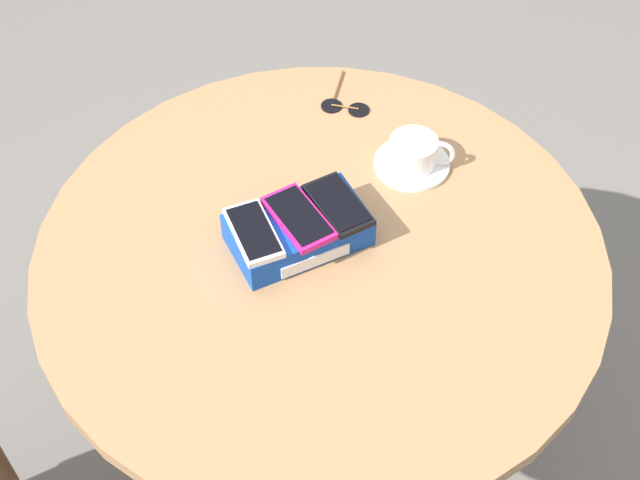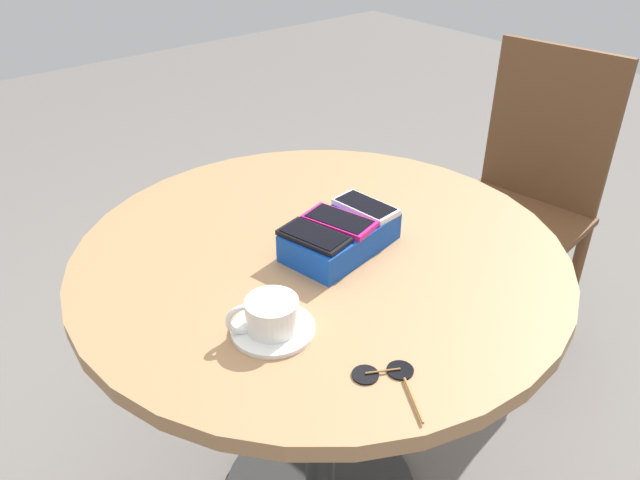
% 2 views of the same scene
% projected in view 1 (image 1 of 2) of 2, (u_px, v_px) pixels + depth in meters
% --- Properties ---
extents(ground_plane, '(8.00, 8.00, 0.00)m').
position_uv_depth(ground_plane, '(320.00, 457.00, 1.99)').
color(ground_plane, slate).
extents(round_table, '(0.93, 0.93, 0.73)m').
position_uv_depth(round_table, '(320.00, 301.00, 1.54)').
color(round_table, '#2D2D2D').
rests_on(round_table, ground_plane).
extents(phone_box, '(0.23, 0.16, 0.05)m').
position_uv_depth(phone_box, '(298.00, 230.00, 1.42)').
color(phone_box, '#0F42AD').
rests_on(phone_box, round_table).
extents(phone_white, '(0.07, 0.13, 0.01)m').
position_uv_depth(phone_white, '(254.00, 232.00, 1.38)').
color(phone_white, silver).
rests_on(phone_white, phone_box).
extents(phone_magenta, '(0.10, 0.14, 0.01)m').
position_uv_depth(phone_magenta, '(299.00, 218.00, 1.40)').
color(phone_magenta, '#D11975').
rests_on(phone_magenta, phone_box).
extents(phone_black, '(0.09, 0.14, 0.01)m').
position_uv_depth(phone_black, '(338.00, 204.00, 1.42)').
color(phone_black, black).
rests_on(phone_black, phone_box).
extents(saucer, '(0.13, 0.13, 0.01)m').
position_uv_depth(saucer, '(412.00, 164.00, 1.56)').
color(saucer, white).
rests_on(saucer, round_table).
extents(coffee_cup, '(0.11, 0.08, 0.05)m').
position_uv_depth(coffee_cup, '(415.00, 151.00, 1.53)').
color(coffee_cup, white).
rests_on(coffee_cup, saucer).
extents(sunglasses, '(0.08, 0.14, 0.01)m').
position_uv_depth(sunglasses, '(344.00, 105.00, 1.66)').
color(sunglasses, black).
rests_on(sunglasses, round_table).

